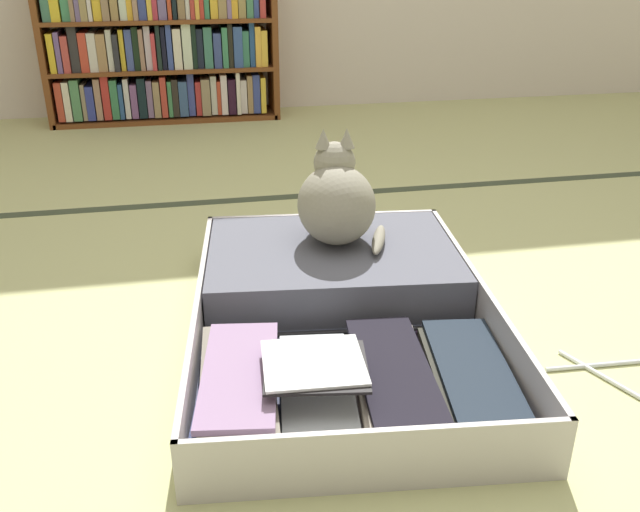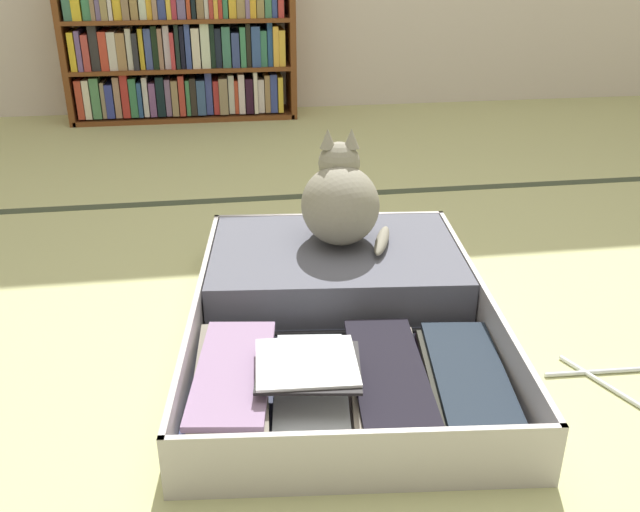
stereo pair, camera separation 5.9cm
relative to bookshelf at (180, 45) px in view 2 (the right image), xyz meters
The scene contains 5 objects.
ground_plane 2.34m from the bookshelf, 76.34° to the right, with size 10.00×10.00×0.00m, color #C1C383.
tatami_border 1.49m from the bookshelf, 67.74° to the right, with size 4.80×0.05×0.00m.
bookshelf is the anchor object (origin of this frame).
open_suitcase 2.31m from the bookshelf, 79.11° to the right, with size 0.77×1.05×0.13m.
black_cat 2.09m from the bookshelf, 76.86° to the right, with size 0.26×0.28×0.29m.
Camera 2 is at (-0.37, -1.43, 0.85)m, focal length 37.97 mm.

